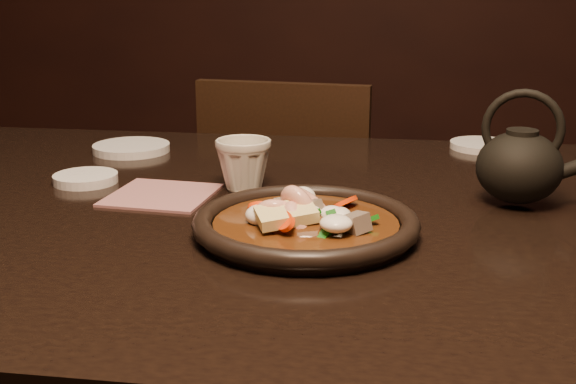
# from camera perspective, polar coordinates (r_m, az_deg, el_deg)

# --- Properties ---
(table) EXTENTS (1.60, 0.90, 0.75)m
(table) POSITION_cam_1_polar(r_m,az_deg,el_deg) (0.99, -0.98, -5.36)
(table) COLOR black
(table) RESTS_ON floor
(chair) EXTENTS (0.43, 0.43, 0.83)m
(chair) POSITION_cam_1_polar(r_m,az_deg,el_deg) (1.72, 0.53, -3.52)
(chair) COLOR black
(chair) RESTS_ON floor
(plate) EXTENTS (0.27, 0.27, 0.03)m
(plate) POSITION_cam_1_polar(r_m,az_deg,el_deg) (0.85, 1.42, -2.61)
(plate) COLOR black
(plate) RESTS_ON table
(stirfry) EXTENTS (0.16, 0.16, 0.07)m
(stirfry) POSITION_cam_1_polar(r_m,az_deg,el_deg) (0.85, 1.28, -2.11)
(stirfry) COLOR #3D1E0B
(stirfry) RESTS_ON plate
(soy_dish) EXTENTS (0.09, 0.09, 0.01)m
(soy_dish) POSITION_cam_1_polar(r_m,az_deg,el_deg) (1.11, -15.70, 1.04)
(soy_dish) COLOR white
(soy_dish) RESTS_ON table
(saucer_left) EXTENTS (0.13, 0.13, 0.01)m
(saucer_left) POSITION_cam_1_polar(r_m,az_deg,el_deg) (1.30, -12.27, 3.43)
(saucer_left) COLOR white
(saucer_left) RESTS_ON table
(saucer_right) EXTENTS (0.11, 0.11, 0.01)m
(saucer_right) POSITION_cam_1_polar(r_m,az_deg,el_deg) (1.34, 15.11, 3.58)
(saucer_right) COLOR white
(saucer_right) RESTS_ON table
(tea_cup) EXTENTS (0.10, 0.09, 0.08)m
(tea_cup) POSITION_cam_1_polar(r_m,az_deg,el_deg) (1.03, -3.52, 2.30)
(tea_cup) COLOR beige
(tea_cup) RESTS_ON table
(chopsticks) EXTENTS (0.10, 0.20, 0.01)m
(chopsticks) POSITION_cam_1_polar(r_m,az_deg,el_deg) (0.96, -3.06, -0.94)
(chopsticks) COLOR tan
(chopsticks) RESTS_ON table
(napkin) EXTENTS (0.15, 0.15, 0.00)m
(napkin) POSITION_cam_1_polar(r_m,az_deg,el_deg) (1.02, -9.96, -0.23)
(napkin) COLOR #955B5B
(napkin) RESTS_ON table
(teapot) EXTENTS (0.14, 0.11, 0.15)m
(teapot) POSITION_cam_1_polar(r_m,az_deg,el_deg) (1.00, 17.87, 2.17)
(teapot) COLOR black
(teapot) RESTS_ON table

